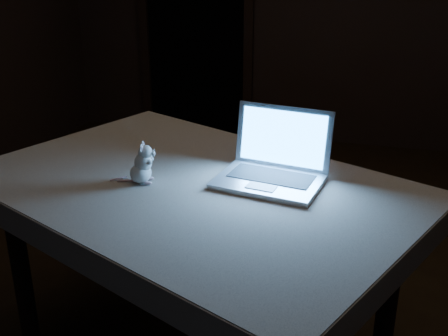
% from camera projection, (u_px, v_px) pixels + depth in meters
% --- Properties ---
extents(floor, '(5.00, 5.00, 0.00)m').
position_uv_depth(floor, '(258.00, 297.00, 2.90)').
color(floor, black).
rests_on(floor, ground).
extents(doorway, '(1.06, 0.36, 2.13)m').
position_uv_depth(doorway, '(196.00, 17.00, 4.98)').
color(doorway, black).
rests_on(doorway, back_wall).
extents(table, '(1.84, 1.57, 0.84)m').
position_uv_depth(table, '(194.00, 278.00, 2.31)').
color(table, black).
rests_on(table, floor).
extents(tablecloth, '(1.94, 1.59, 0.11)m').
position_uv_depth(tablecloth, '(193.00, 197.00, 2.16)').
color(tablecloth, '#BFB1A0').
rests_on(tablecloth, table).
extents(laptop, '(0.44, 0.40, 0.26)m').
position_uv_depth(laptop, '(269.00, 152.00, 2.09)').
color(laptop, silver).
rests_on(laptop, tablecloth).
extents(plush_mouse, '(0.15, 0.15, 0.16)m').
position_uv_depth(plush_mouse, '(140.00, 163.00, 2.13)').
color(plush_mouse, silver).
rests_on(plush_mouse, tablecloth).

